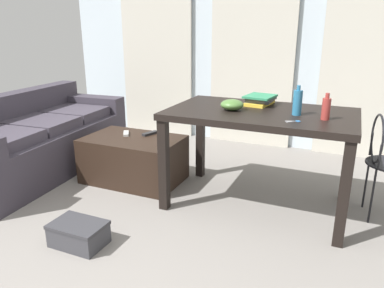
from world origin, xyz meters
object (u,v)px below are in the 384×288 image
object	(u,v)px
bowl	(232,105)
shoebox	(79,234)
book_stack	(260,100)
tv_remote_secondary	(126,133)
craft_table	(260,124)
tv_remote_primary	(150,133)
couch	(36,140)
bottle_near	(297,102)
coffee_table	(134,159)
bottle_far	(326,108)
scissors	(295,121)

from	to	relation	value
bowl	shoebox	bearing A→B (deg)	-125.77
book_stack	tv_remote_secondary	size ratio (longest dim) A/B	2.02
craft_table	bowl	xyz separation A→B (m)	(-0.22, -0.06, 0.14)
craft_table	tv_remote_secondary	world-z (taller)	craft_table
book_stack	tv_remote_primary	xyz separation A→B (m)	(-1.03, -0.05, -0.40)
craft_table	tv_remote_primary	world-z (taller)	craft_table
tv_remote_primary	bowl	bearing A→B (deg)	3.69
craft_table	bowl	world-z (taller)	bowl
couch	bottle_near	bearing A→B (deg)	2.31
bowl	coffee_table	bearing A→B (deg)	175.42
couch	coffee_table	xyz separation A→B (m)	(1.05, 0.15, -0.10)
couch	bottle_far	bearing A→B (deg)	0.79
couch	craft_table	bearing A→B (deg)	3.39
bowl	book_stack	xyz separation A→B (m)	(0.15, 0.29, -0.00)
craft_table	bottle_near	xyz separation A→B (m)	(0.27, -0.03, 0.20)
couch	book_stack	size ratio (longest dim) A/B	6.64
coffee_table	bottle_near	distance (m)	1.61
bottle_far	shoebox	bearing A→B (deg)	-145.47
couch	bottle_near	world-z (taller)	bottle_near
tv_remote_secondary	bottle_near	bearing A→B (deg)	-36.47
craft_table	tv_remote_secondary	size ratio (longest dim) A/B	9.38
book_stack	craft_table	bearing A→B (deg)	-73.95
book_stack	scissors	bearing A→B (deg)	-52.78
bowl	shoebox	distance (m)	1.46
bottle_near	bottle_far	distance (m)	0.21
couch	coffee_table	size ratio (longest dim) A/B	2.27
bottle_far	bottle_near	bearing A→B (deg)	162.48
bottle_far	tv_remote_primary	bearing A→B (deg)	170.09
bottle_near	bottle_far	size ratio (longest dim) A/B	1.17
coffee_table	book_stack	size ratio (longest dim) A/B	2.93
scissors	tv_remote_primary	xyz separation A→B (m)	(-1.39, 0.42, -0.36)
tv_remote_primary	tv_remote_secondary	size ratio (longest dim) A/B	1.11
book_stack	bottle_far	bearing A→B (deg)	-31.06
tv_remote_secondary	shoebox	world-z (taller)	tv_remote_secondary
book_stack	bottle_near	bearing A→B (deg)	-37.81
coffee_table	shoebox	distance (m)	1.13
bowl	scissors	size ratio (longest dim) A/B	1.78
tv_remote_secondary	couch	bearing A→B (deg)	160.73
shoebox	couch	bearing A→B (deg)	144.26
bottle_near	shoebox	world-z (taller)	bottle_near
bottle_far	bowl	distance (m)	0.69
coffee_table	book_stack	world-z (taller)	book_stack
scissors	shoebox	size ratio (longest dim) A/B	0.28
craft_table	scissors	size ratio (longest dim) A/B	14.08
bottle_far	tv_remote_primary	size ratio (longest dim) A/B	1.11
bottle_far	book_stack	world-z (taller)	bottle_far
bottle_far	bowl	bearing A→B (deg)	177.02
craft_table	bottle_far	world-z (taller)	bottle_far
book_stack	tv_remote_secondary	bearing A→B (deg)	-173.34
bottle_near	shoebox	xyz separation A→B (m)	(-1.21, -1.04, -0.80)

